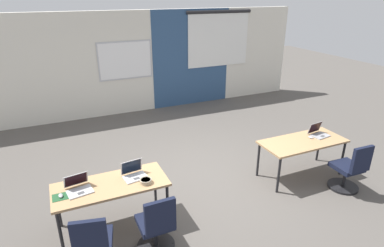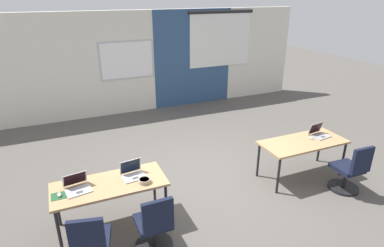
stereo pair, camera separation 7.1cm
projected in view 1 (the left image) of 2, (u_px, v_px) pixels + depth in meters
name	position (u px, v px, depth m)	size (l,w,h in m)	color
ground_plane	(202.00, 179.00, 5.99)	(24.00, 24.00, 0.00)	#56514C
back_wall_assembly	(140.00, 62.00, 9.01)	(10.00, 0.27, 2.80)	silver
desk_near_left	(111.00, 188.00, 4.57)	(1.60, 0.70, 0.72)	tan
desk_near_right	(303.00, 144.00, 5.89)	(1.60, 0.70, 0.72)	tan
laptop_near_left_end	(79.00, 187.00, 4.39)	(0.38, 0.36, 0.22)	silver
mousepad_near_left_end	(61.00, 197.00, 4.27)	(0.22, 0.19, 0.00)	#23512D
mouse_near_left_end	(61.00, 196.00, 4.26)	(0.06, 0.10, 0.03)	#B2B2B7
laptop_near_right_end	(318.00, 133.00, 6.08)	(0.37, 0.33, 0.23)	#9E9EA3
mouse_near_right_end	(311.00, 137.00, 5.96)	(0.08, 0.11, 0.03)	#B2B2B7
chair_near_right_end	(350.00, 171.00, 5.54)	(0.52, 0.55, 0.92)	black
laptop_near_left_inner	(134.00, 173.00, 4.72)	(0.36, 0.31, 0.24)	silver
chair_near_left_inner	(157.00, 228.00, 4.21)	(0.52, 0.54, 0.92)	black
snack_bowl	(146.00, 181.00, 4.57)	(0.18, 0.18, 0.06)	tan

